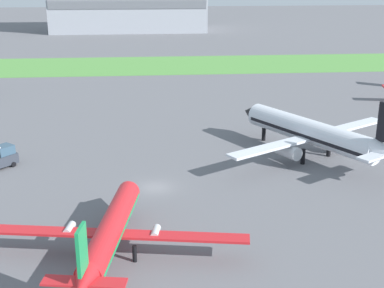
% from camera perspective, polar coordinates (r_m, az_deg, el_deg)
% --- Properties ---
extents(ground_plane, '(600.00, 600.00, 0.00)m').
position_cam_1_polar(ground_plane, '(66.50, -3.95, -4.68)').
color(ground_plane, slate).
extents(grass_taxiway_strip, '(360.00, 28.00, 0.08)m').
position_cam_1_polar(grass_taxiway_strip, '(147.96, -4.61, 8.44)').
color(grass_taxiway_strip, '#549342').
rests_on(grass_taxiway_strip, ground_plane).
extents(airplane_foreground_turboprop, '(25.92, 22.29, 7.80)m').
position_cam_1_polar(airplane_foreground_turboprop, '(50.82, -8.75, -9.08)').
color(airplane_foreground_turboprop, red).
rests_on(airplane_foreground_turboprop, ground_plane).
extents(airplane_midfield_jet, '(26.71, 26.71, 10.54)m').
position_cam_1_polar(airplane_midfield_jet, '(76.86, 12.82, 1.17)').
color(airplane_midfield_jet, silver).
rests_on(airplane_midfield_jet, ground_plane).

